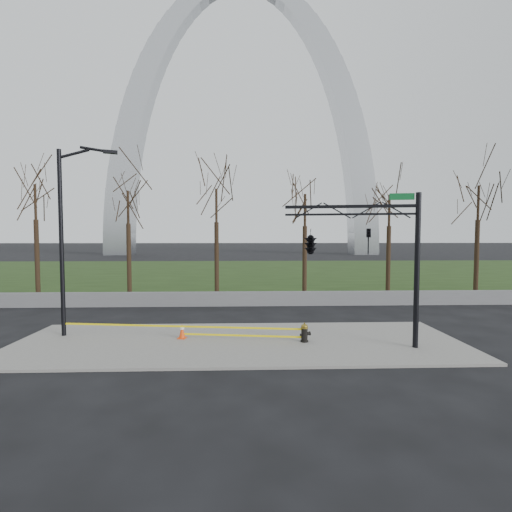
{
  "coord_description": "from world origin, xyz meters",
  "views": [
    {
      "loc": [
        0.21,
        -14.59,
        4.32
      ],
      "look_at": [
        0.78,
        2.0,
        3.45
      ],
      "focal_mm": 25.48,
      "sensor_mm": 36.0,
      "label": 1
    }
  ],
  "objects_px": {
    "fire_hydrant": "(305,333)",
    "traffic_cone": "(182,331)",
    "street_light": "(67,228)",
    "traffic_signal_mast": "(330,242)"
  },
  "relations": [
    {
      "from": "fire_hydrant",
      "to": "traffic_signal_mast",
      "type": "relative_size",
      "value": 0.13
    },
    {
      "from": "street_light",
      "to": "traffic_cone",
      "type": "bearing_deg",
      "value": -27.51
    },
    {
      "from": "fire_hydrant",
      "to": "traffic_cone",
      "type": "xyz_separation_m",
      "value": [
        -5.03,
        0.67,
        -0.05
      ]
    },
    {
      "from": "fire_hydrant",
      "to": "traffic_cone",
      "type": "height_order",
      "value": "fire_hydrant"
    },
    {
      "from": "fire_hydrant",
      "to": "street_light",
      "type": "bearing_deg",
      "value": 158.73
    },
    {
      "from": "traffic_cone",
      "to": "street_light",
      "type": "xyz_separation_m",
      "value": [
        -4.94,
        0.7,
        4.29
      ]
    },
    {
      "from": "street_light",
      "to": "traffic_signal_mast",
      "type": "height_order",
      "value": "street_light"
    },
    {
      "from": "traffic_cone",
      "to": "street_light",
      "type": "relative_size",
      "value": 0.07
    },
    {
      "from": "traffic_cone",
      "to": "traffic_signal_mast",
      "type": "height_order",
      "value": "traffic_signal_mast"
    },
    {
      "from": "street_light",
      "to": "traffic_signal_mast",
      "type": "relative_size",
      "value": 1.37
    }
  ]
}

